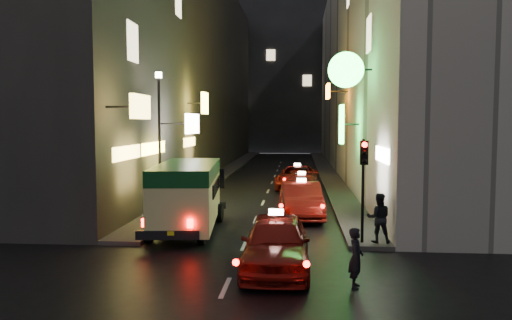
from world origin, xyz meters
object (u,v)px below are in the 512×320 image
(minibus, at_px, (188,189))
(taxi_near, at_px, (276,238))
(traffic_light, at_px, (364,168))
(lamp_post, at_px, (159,134))
(pedestrian_crossing, at_px, (356,254))

(minibus, height_order, taxi_near, minibus)
(taxi_near, distance_m, traffic_light, 4.35)
(traffic_light, relative_size, lamp_post, 0.56)
(taxi_near, bearing_deg, lamp_post, 126.31)
(minibus, height_order, traffic_light, traffic_light)
(traffic_light, bearing_deg, minibus, 162.83)
(taxi_near, relative_size, pedestrian_crossing, 3.34)
(pedestrian_crossing, bearing_deg, taxi_near, 66.68)
(taxi_near, relative_size, traffic_light, 1.66)
(pedestrian_crossing, xyz_separation_m, lamp_post, (-7.50, 8.70, 2.85))
(pedestrian_crossing, relative_size, lamp_post, 0.28)
(minibus, height_order, pedestrian_crossing, minibus)
(minibus, bearing_deg, pedestrian_crossing, -47.15)
(traffic_light, bearing_deg, taxi_near, -134.44)
(pedestrian_crossing, relative_size, traffic_light, 0.50)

